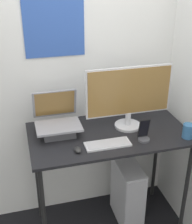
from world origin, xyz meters
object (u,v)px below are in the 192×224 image
at_px(monitor, 129,97).
at_px(keyboard, 108,144).
at_px(cell_phone, 144,134).
at_px(mouse, 78,150).
at_px(computer_tower, 127,193).
at_px(laptop, 58,124).

height_order(monitor, keyboard, monitor).
bearing_deg(cell_phone, keyboard, 179.51).
relative_size(monitor, mouse, 9.44).
relative_size(mouse, computer_tower, 0.12).
bearing_deg(cell_phone, computer_tower, 93.13).
distance_m(laptop, cell_phone, 0.61).
bearing_deg(computer_tower, keyboard, -140.24).
bearing_deg(cell_phone, laptop, 156.21).
bearing_deg(cell_phone, mouse, -177.14).
height_order(monitor, cell_phone, monitor).
xyz_separation_m(monitor, computer_tower, (0.03, -0.01, -0.89)).
bearing_deg(monitor, keyboard, -136.18).
xyz_separation_m(monitor, mouse, (-0.44, -0.24, -0.23)).
relative_size(keyboard, mouse, 4.60).
height_order(laptop, mouse, laptop).
bearing_deg(laptop, keyboard, -39.25).
relative_size(cell_phone, computer_tower, 0.29).
bearing_deg(computer_tower, mouse, -153.23).
bearing_deg(laptop, computer_tower, -3.90).
distance_m(cell_phone, computer_tower, 0.73).
xyz_separation_m(laptop, mouse, (0.09, -0.27, -0.06)).
bearing_deg(monitor, cell_phone, -79.70).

